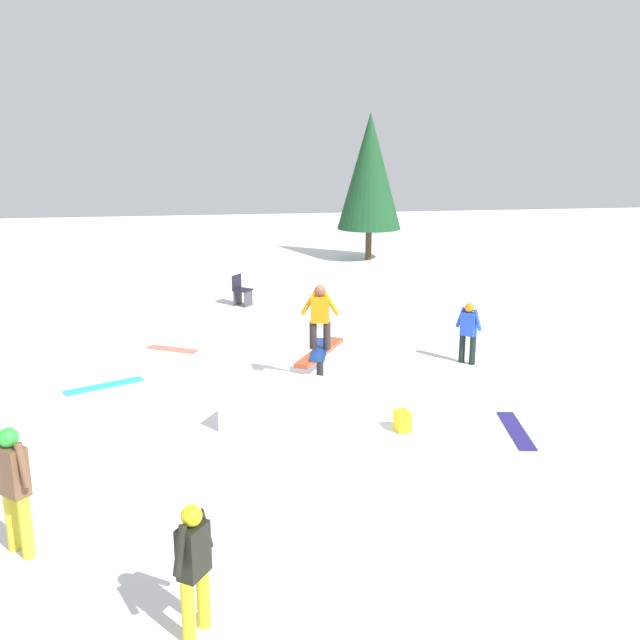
% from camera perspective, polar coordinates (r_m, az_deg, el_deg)
% --- Properties ---
extents(ground_plane, '(60.00, 60.00, 0.00)m').
position_cam_1_polar(ground_plane, '(13.96, 0.00, -5.31)').
color(ground_plane, white).
extents(rail_feature, '(1.77, 1.20, 0.74)m').
position_cam_1_polar(rail_feature, '(13.76, 0.00, -2.92)').
color(rail_feature, black).
rests_on(rail_feature, ground).
extents(snow_kicker_ramp, '(2.31, 2.20, 0.54)m').
position_cam_1_polar(snow_kicker_ramp, '(12.35, -3.03, -6.75)').
color(snow_kicker_ramp, white).
rests_on(snow_kicker_ramp, ground).
extents(main_rider_on_rail, '(1.51, 0.75, 1.28)m').
position_cam_1_polar(main_rider_on_rail, '(13.55, 0.00, 0.10)').
color(main_rider_on_rail, navy).
rests_on(main_rider_on_rail, rail_feature).
extents(bystander_brown, '(0.50, 0.53, 1.59)m').
position_cam_1_polar(bystander_brown, '(9.09, -23.28, -11.98)').
color(bystander_brown, gold).
rests_on(bystander_brown, ground).
extents(bystander_blue, '(0.49, 0.48, 1.33)m').
position_cam_1_polar(bystander_blue, '(15.40, 11.79, -0.77)').
color(bystander_blue, black).
rests_on(bystander_blue, ground).
extents(bystander_black, '(0.56, 0.41, 1.40)m').
position_cam_1_polar(bystander_black, '(7.35, -10.06, -18.62)').
color(bystander_black, yellow).
rests_on(bystander_black, ground).
extents(loose_snowboard_navy, '(1.58, 0.53, 0.02)m').
position_cam_1_polar(loose_snowboard_navy, '(12.39, 15.41, -8.51)').
color(loose_snowboard_navy, navy).
rests_on(loose_snowboard_navy, ground).
extents(loose_snowboard_cyan, '(0.91, 1.50, 0.02)m').
position_cam_1_polar(loose_snowboard_cyan, '(14.55, -16.88, -5.07)').
color(loose_snowboard_cyan, '#26BAC8').
rests_on(loose_snowboard_cyan, ground).
extents(loose_snowboard_coral, '(0.85, 1.22, 0.02)m').
position_cam_1_polar(loose_snowboard_coral, '(16.56, -11.71, -2.30)').
color(loose_snowboard_coral, '#E46E58').
rests_on(loose_snowboard_coral, ground).
extents(folding_chair, '(0.61, 0.61, 0.88)m').
position_cam_1_polar(folding_chair, '(20.37, -6.32, 2.30)').
color(folding_chair, '#3F3F44').
rests_on(folding_chair, ground).
extents(backpack_on_snow, '(0.33, 0.26, 0.34)m').
position_cam_1_polar(backpack_on_snow, '(11.99, 6.61, -8.02)').
color(backpack_on_snow, yellow).
rests_on(backpack_on_snow, ground).
extents(pine_tree_near, '(2.42, 2.42, 5.50)m').
position_cam_1_polar(pine_tree_near, '(27.32, 4.00, 11.76)').
color(pine_tree_near, '#4C331E').
rests_on(pine_tree_near, ground).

